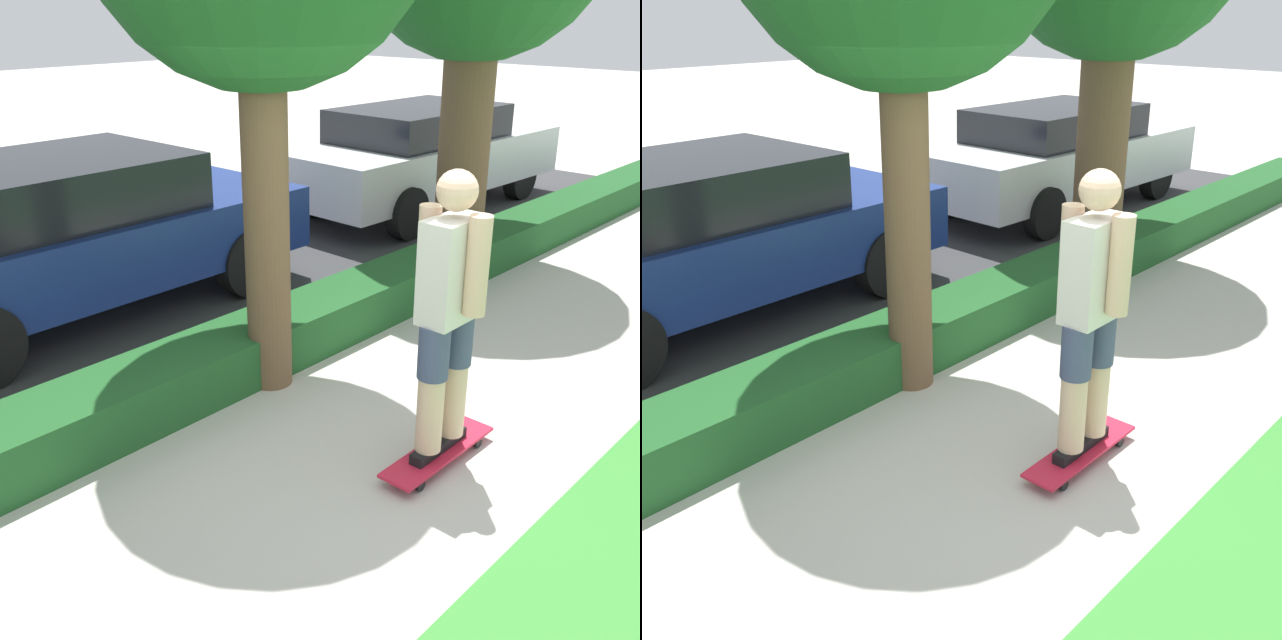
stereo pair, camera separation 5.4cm
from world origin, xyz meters
TOP-DOWN VIEW (x-y plane):
  - ground_plane at (0.00, 0.00)m, footprint 60.00×60.00m
  - street_asphalt at (0.00, 4.20)m, footprint 18.60×5.00m
  - hedge_row at (0.00, 1.60)m, footprint 18.60×0.60m
  - skateboard at (0.35, -0.24)m, footprint 0.96×0.24m
  - skater_person at (0.35, -0.24)m, footprint 0.51×0.46m
  - parked_car_middle at (0.16, 3.76)m, footprint 4.39×1.98m
  - parked_car_rear at (5.55, 3.63)m, footprint 4.58×1.84m

SIDE VIEW (x-z plane):
  - ground_plane at x=0.00m, z-range 0.00..0.00m
  - street_asphalt at x=0.00m, z-range 0.00..0.01m
  - skateboard at x=0.35m, z-range 0.03..0.12m
  - hedge_row at x=0.00m, z-range 0.00..0.40m
  - parked_car_rear at x=5.55m, z-range 0.05..1.47m
  - parked_car_middle at x=0.16m, z-range 0.05..1.51m
  - skater_person at x=0.35m, z-range 0.15..1.95m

